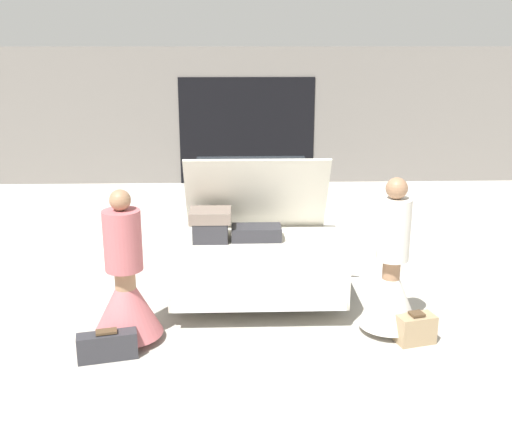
% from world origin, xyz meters
% --- Properties ---
extents(ground_plane, '(40.00, 40.00, 0.00)m').
position_xyz_m(ground_plane, '(0.00, 0.00, 0.00)').
color(ground_plane, '#ADA89E').
extents(garage_wall_back, '(12.00, 0.14, 2.80)m').
position_xyz_m(garage_wall_back, '(0.00, 4.43, 1.39)').
color(garage_wall_back, slate).
rests_on(garage_wall_back, ground_plane).
extents(car, '(1.92, 4.87, 1.68)m').
position_xyz_m(car, '(-0.00, 0.00, 0.56)').
color(car, silver).
rests_on(car, ground_plane).
extents(person_left, '(0.70, 0.70, 1.55)m').
position_xyz_m(person_left, '(-1.32, -2.61, 0.54)').
color(person_left, '#997051').
rests_on(person_left, ground_plane).
extents(person_right, '(0.61, 0.61, 1.63)m').
position_xyz_m(person_right, '(1.32, -2.51, 0.58)').
color(person_right, '#997051').
rests_on(person_right, ground_plane).
extents(suitcase_beside_left_person, '(0.58, 0.28, 0.29)m').
position_xyz_m(suitcase_beside_left_person, '(-1.45, -2.98, 0.13)').
color(suitcase_beside_left_person, '#2D2D33').
rests_on(suitcase_beside_left_person, ground_plane).
extents(suitcase_beside_right_person, '(0.41, 0.29, 0.32)m').
position_xyz_m(suitcase_beside_right_person, '(1.53, -2.76, 0.15)').
color(suitcase_beside_right_person, '#9E8460').
rests_on(suitcase_beside_right_person, ground_plane).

